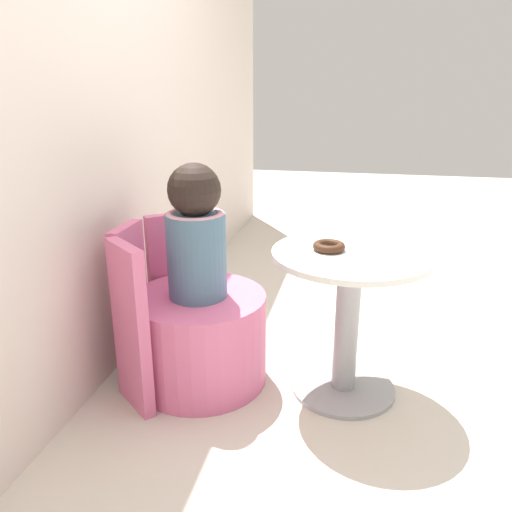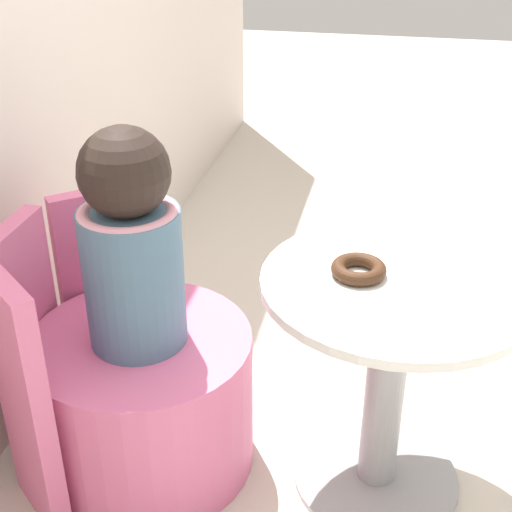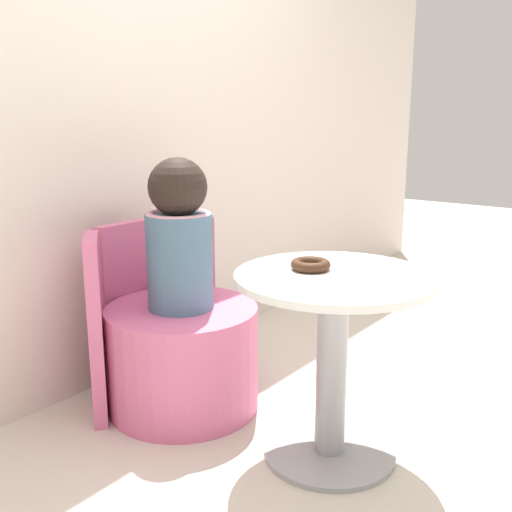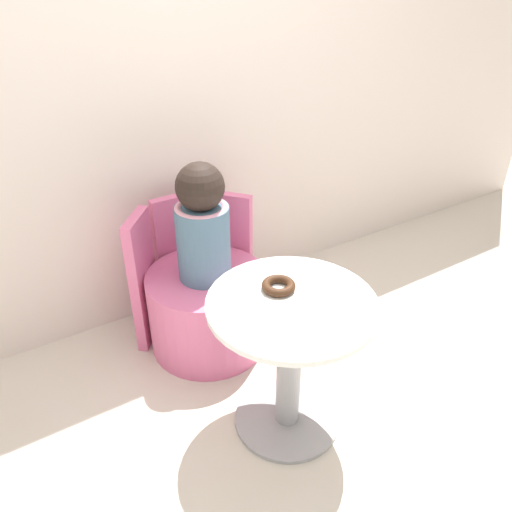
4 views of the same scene
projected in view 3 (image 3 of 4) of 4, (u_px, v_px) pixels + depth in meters
The scene contains 7 objects.
ground_plane at pixel (342, 452), 2.07m from camera, with size 12.00×12.00×0.00m, color beige.
back_wall at pixel (109, 99), 2.45m from camera, with size 6.00×0.06×2.40m.
round_table at pixel (333, 339), 1.97m from camera, with size 0.65×0.65×0.64m.
tub_chair at pixel (183, 357), 2.35m from camera, with size 0.59×0.59×0.41m.
booth_backrest at pixel (139, 310), 2.46m from camera, with size 0.69×0.25×0.71m.
child_figure at pixel (179, 237), 2.24m from camera, with size 0.25×0.25×0.57m.
donut at pixel (311, 265), 1.96m from camera, with size 0.13×0.13×0.03m.
Camera 3 is at (-1.66, -0.88, 1.15)m, focal length 42.00 mm.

